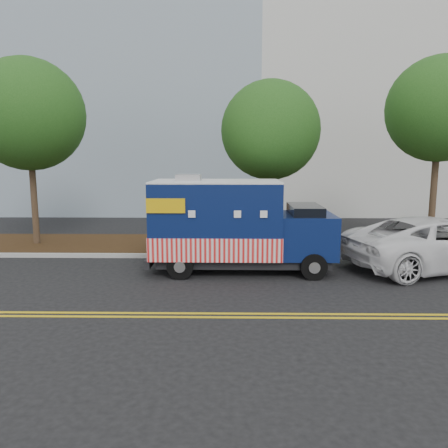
{
  "coord_description": "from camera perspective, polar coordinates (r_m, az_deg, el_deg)",
  "views": [
    {
      "loc": [
        0.21,
        -14.62,
        3.84
      ],
      "look_at": [
        -0.03,
        0.6,
        1.42
      ],
      "focal_mm": 35.0,
      "sensor_mm": 36.0,
      "label": 1
    }
  ],
  "objects": [
    {
      "name": "curb",
      "position": [
        16.46,
        0.15,
        -4.19
      ],
      "size": [
        120.0,
        0.18,
        0.15
      ],
      "primitive_type": "cube",
      "color": "#9E9E99",
      "rests_on": "ground"
    },
    {
      "name": "sign_post",
      "position": [
        16.88,
        -4.52,
        0.01
      ],
      "size": [
        0.06,
        0.06,
        2.4
      ],
      "primitive_type": "cube",
      "color": "#473828",
      "rests_on": "ground"
    },
    {
      "name": "centerline_far",
      "position": [
        10.63,
        -0.29,
        -12.09
      ],
      "size": [
        120.0,
        0.1,
        0.01
      ],
      "primitive_type": "cube",
      "color": "gold",
      "rests_on": "ground"
    },
    {
      "name": "office_building",
      "position": [
        38.38,
        3.94,
        26.22
      ],
      "size": [
        46.0,
        20.0,
        30.4
      ],
      "color": "silver",
      "rests_on": "ground"
    },
    {
      "name": "tree_c",
      "position": [
        19.44,
        26.34,
        13.26
      ],
      "size": [
        4.09,
        4.09,
        7.64
      ],
      "color": "#38281C",
      "rests_on": "ground"
    },
    {
      "name": "tree_a",
      "position": [
        19.8,
        -24.19,
        12.89
      ],
      "size": [
        4.51,
        4.51,
        7.7
      ],
      "color": "#38281C",
      "rests_on": "ground"
    },
    {
      "name": "mulch_strip",
      "position": [
        18.51,
        0.23,
        -2.71
      ],
      "size": [
        120.0,
        4.0,
        0.15
      ],
      "primitive_type": "cube",
      "color": "black",
      "rests_on": "ground"
    },
    {
      "name": "white_car",
      "position": [
        16.39,
        26.24,
        -2.3
      ],
      "size": [
        6.92,
        4.53,
        1.77
      ],
      "primitive_type": "imported",
      "rotation": [
        0.0,
        0.0,
        1.84
      ],
      "color": "white",
      "rests_on": "ground"
    },
    {
      "name": "ground",
      "position": [
        15.12,
        0.08,
        -5.68
      ],
      "size": [
        120.0,
        120.0,
        0.0
      ],
      "primitive_type": "plane",
      "color": "black",
      "rests_on": "ground"
    },
    {
      "name": "tree_b",
      "position": [
        18.03,
        6.1,
        12.05
      ],
      "size": [
        3.98,
        3.98,
        6.81
      ],
      "color": "#38281C",
      "rests_on": "ground"
    },
    {
      "name": "food_truck",
      "position": [
        14.39,
        1.1,
        -0.5
      ],
      "size": [
        6.13,
        2.38,
        3.22
      ],
      "rotation": [
        0.0,
        0.0,
        -0.01
      ],
      "color": "black",
      "rests_on": "ground"
    },
    {
      "name": "centerline_near",
      "position": [
        10.87,
        -0.27,
        -11.61
      ],
      "size": [
        120.0,
        0.1,
        0.01
      ],
      "primitive_type": "cube",
      "color": "gold",
      "rests_on": "ground"
    }
  ]
}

